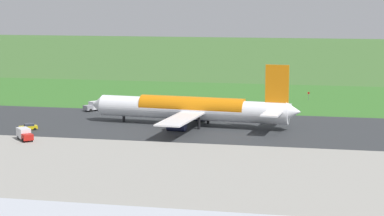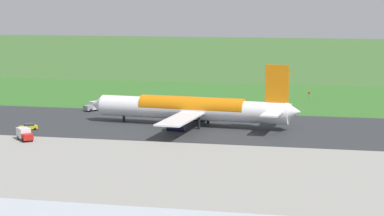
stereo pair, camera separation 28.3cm
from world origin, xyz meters
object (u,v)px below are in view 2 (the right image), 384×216
(airliner_main, at_px, (193,109))
(traffic_cone_orange, at_px, (286,100))
(service_truck_fuel, at_px, (24,134))
(no_stopping_sign, at_px, (309,95))
(service_truck_baggage, at_px, (94,106))
(service_car_followme, at_px, (28,127))

(airliner_main, relative_size, traffic_cone_orange, 98.46)
(service_truck_fuel, height_order, no_stopping_sign, service_truck_fuel)
(service_truck_fuel, xyz_separation_m, traffic_cone_orange, (-52.38, -72.71, -1.13))
(service_truck_fuel, bearing_deg, airliner_main, -142.85)
(service_truck_baggage, bearing_deg, service_truck_fuel, 88.71)
(airliner_main, xyz_separation_m, traffic_cone_orange, (-19.19, -47.56, -4.08))
(service_truck_baggage, height_order, traffic_cone_orange, service_truck_baggage)
(airliner_main, height_order, service_truck_fuel, airliner_main)
(service_truck_baggage, bearing_deg, no_stopping_sign, -150.02)
(service_car_followme, xyz_separation_m, no_stopping_sign, (-63.39, -64.99, 0.67))
(service_truck_fuel, distance_m, no_stopping_sign, 96.55)
(service_truck_fuel, relative_size, traffic_cone_orange, 10.59)
(airliner_main, bearing_deg, service_truck_fuel, 37.15)
(service_truck_baggage, distance_m, no_stopping_sign, 67.01)
(no_stopping_sign, bearing_deg, service_truck_baggage, 29.98)
(service_car_followme, height_order, no_stopping_sign, no_stopping_sign)
(no_stopping_sign, bearing_deg, service_car_followme, 45.71)
(service_truck_fuel, xyz_separation_m, no_stopping_sign, (-59.02, -76.41, 0.11))
(service_car_followme, bearing_deg, traffic_cone_orange, -132.80)
(service_truck_baggage, xyz_separation_m, no_stopping_sign, (-58.05, -33.48, 0.11))
(traffic_cone_orange, bearing_deg, airliner_main, 68.03)
(airliner_main, height_order, service_truck_baggage, airliner_main)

